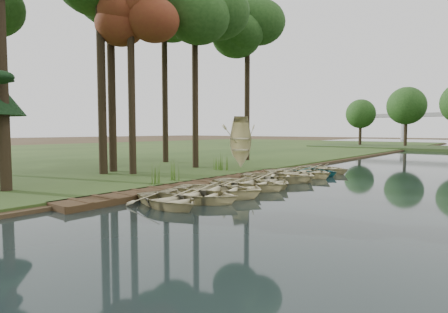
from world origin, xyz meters
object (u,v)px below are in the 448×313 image
Objects in this scene: rowboat_0 at (168,198)px; rowboat_2 at (218,188)px; stored_rowboat at (240,162)px; rowboat_1 at (198,193)px; boardwalk at (203,184)px.

rowboat_2 is at bearing 7.75° from rowboat_0.
stored_rowboat is (-5.60, 9.21, 0.23)m from rowboat_2.
rowboat_1 is (0.25, 1.43, 0.02)m from rowboat_0.
boardwalk is at bearing 25.36° from rowboat_1.
boardwalk is 4.67× the size of rowboat_0.
rowboat_0 is 13.17m from stored_rowboat.
boardwalk is 4.44m from rowboat_1.
boardwalk is 7.71m from stored_rowboat.
rowboat_2 is 1.06× the size of stored_rowboat.
rowboat_0 is (2.57, -4.86, 0.26)m from boardwalk.
boardwalk is 5.50m from rowboat_0.
rowboat_2 is 10.78m from stored_rowboat.
rowboat_1 is at bearing -50.59° from boardwalk.
stored_rowboat reaches higher than rowboat_0.
boardwalk is at bearing 32.76° from rowboat_2.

